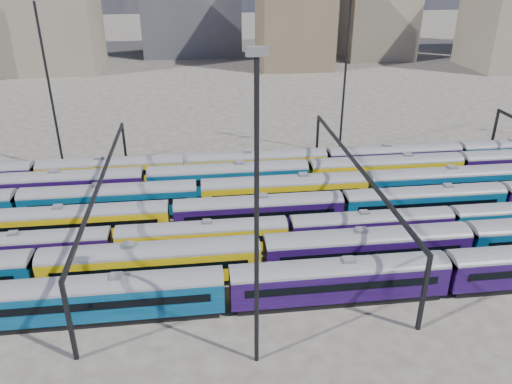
{
  "coord_description": "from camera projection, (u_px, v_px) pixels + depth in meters",
  "views": [
    {
      "loc": [
        -8.94,
        -53.38,
        30.77
      ],
      "look_at": [
        -1.8,
        4.18,
        3.0
      ],
      "focal_mm": 35.0,
      "sensor_mm": 36.0,
      "label": 1
    }
  ],
  "objects": [
    {
      "name": "rake_5",
      "position": [
        228.0,
        176.0,
        69.2
      ],
      "size": [
        112.74,
        3.3,
        5.57
      ],
      "color": "black",
      "rests_on": "ground"
    },
    {
      "name": "gantry_2",
      "position": [
        357.0,
        173.0,
        60.24
      ],
      "size": [
        0.35,
        40.35,
        8.03
      ],
      "color": "black",
      "rests_on": "ground"
    },
    {
      "name": "gantry_1",
      "position": [
        102.0,
        186.0,
        56.91
      ],
      "size": [
        0.35,
        40.35,
        8.03
      ],
      "color": "black",
      "rests_on": "ground"
    },
    {
      "name": "rake_3",
      "position": [
        171.0,
        214.0,
        59.5
      ],
      "size": [
        125.76,
        3.07,
        5.17
      ],
      "color": "black",
      "rests_on": "ground"
    },
    {
      "name": "rake_0",
      "position": [
        446.0,
        268.0,
        49.06
      ],
      "size": [
        129.38,
        3.15,
        5.32
      ],
      "color": "black",
      "rests_on": "ground"
    },
    {
      "name": "mast_3",
      "position": [
        345.0,
        71.0,
        79.18
      ],
      "size": [
        1.4,
        0.5,
        25.6
      ],
      "color": "black",
      "rests_on": "ground"
    },
    {
      "name": "mast_1",
      "position": [
        48.0,
        82.0,
        72.39
      ],
      "size": [
        1.4,
        0.5,
        25.6
      ],
      "color": "black",
      "rests_on": "ground"
    },
    {
      "name": "rake_2",
      "position": [
        113.0,
        240.0,
        54.43
      ],
      "size": [
        116.15,
        2.83,
        4.76
      ],
      "color": "black",
      "rests_on": "ground"
    },
    {
      "name": "mast_2",
      "position": [
        257.0,
        213.0,
        35.78
      ],
      "size": [
        1.4,
        0.5,
        25.6
      ],
      "color": "black",
      "rests_on": "ground"
    },
    {
      "name": "rake_4",
      "position": [
        366.0,
        184.0,
        66.76
      ],
      "size": [
        133.5,
        3.25,
        5.49
      ],
      "color": "black",
      "rests_on": "ground"
    },
    {
      "name": "ground",
      "position": [
        274.0,
        227.0,
        62.06
      ],
      "size": [
        500.0,
        500.0,
        0.0
      ],
      "primitive_type": "plane",
      "color": "#3F3A35",
      "rests_on": "ground"
    },
    {
      "name": "rake_1",
      "position": [
        367.0,
        245.0,
        52.78
      ],
      "size": [
        156.68,
        3.27,
        5.52
      ],
      "color": "black",
      "rests_on": "ground"
    },
    {
      "name": "rake_6",
      "position": [
        186.0,
        165.0,
        73.1
      ],
      "size": [
        126.44,
        3.08,
        5.19
      ],
      "color": "black",
      "rests_on": "ground"
    }
  ]
}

